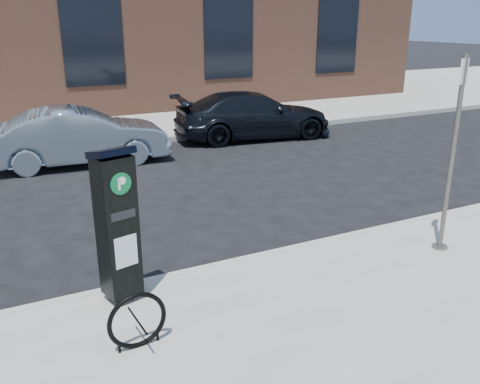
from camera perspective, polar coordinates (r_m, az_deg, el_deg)
ground at (r=7.67m, az=3.62°, el=-7.65°), size 120.00×120.00×0.00m
sidewalk_far at (r=20.48m, az=-16.64°, el=8.72°), size 60.00×12.00×0.15m
curb_near at (r=7.62m, az=3.71°, el=-7.20°), size 60.00×0.12×0.16m
curb_far at (r=14.74m, az=-12.26°, el=5.35°), size 60.00×0.12×0.16m
building at (r=23.17m, az=-19.11°, el=19.74°), size 28.00×10.05×8.25m
parking_kiosk at (r=6.11m, az=-13.64°, el=-3.53°), size 0.53×0.49×1.94m
sign_pole at (r=7.81m, az=22.71°, el=3.59°), size 0.24×0.23×2.83m
bike_rack at (r=5.52m, az=-11.46°, el=-13.98°), size 0.64×0.09×0.64m
car_silver at (r=13.07m, az=-17.55°, el=5.97°), size 4.30×1.75×1.39m
car_dark at (r=15.33m, az=1.52°, el=8.62°), size 4.94×2.54×1.37m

